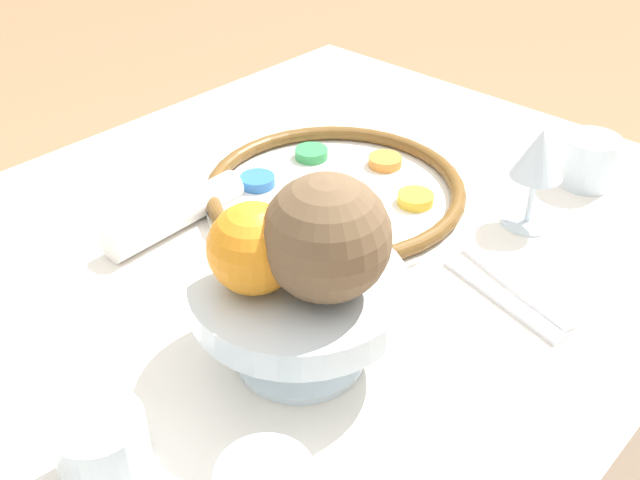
{
  "coord_description": "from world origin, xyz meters",
  "views": [
    {
      "loc": [
        0.47,
        0.53,
        1.27
      ],
      "look_at": [
        -0.05,
        0.06,
        0.78
      ],
      "focal_mm": 42.0,
      "sensor_mm": 36.0,
      "label": 1
    }
  ],
  "objects_px": {
    "fruit_stand": "(299,299)",
    "cup_far": "(103,450)",
    "wine_glass": "(538,158)",
    "cup_mid": "(589,161)",
    "coconut": "(326,238)",
    "napkin_roll": "(176,214)",
    "seder_plate": "(335,191)",
    "orange_fruit": "(254,248)"
  },
  "relations": [
    {
      "from": "fruit_stand",
      "to": "cup_far",
      "type": "bearing_deg",
      "value": -5.04
    },
    {
      "from": "wine_glass",
      "to": "cup_mid",
      "type": "xyz_separation_m",
      "value": [
        -0.15,
        0.01,
        -0.06
      ]
    },
    {
      "from": "wine_glass",
      "to": "cup_far",
      "type": "bearing_deg",
      "value": -5.88
    },
    {
      "from": "wine_glass",
      "to": "coconut",
      "type": "height_order",
      "value": "coconut"
    },
    {
      "from": "fruit_stand",
      "to": "napkin_roll",
      "type": "relative_size",
      "value": 1.04
    },
    {
      "from": "seder_plate",
      "to": "orange_fruit",
      "type": "relative_size",
      "value": 4.07
    },
    {
      "from": "fruit_stand",
      "to": "cup_far",
      "type": "height_order",
      "value": "fruit_stand"
    },
    {
      "from": "coconut",
      "to": "napkin_roll",
      "type": "xyz_separation_m",
      "value": [
        -0.06,
        -0.31,
        -0.14
      ]
    },
    {
      "from": "seder_plate",
      "to": "napkin_roll",
      "type": "distance_m",
      "value": 0.21
    },
    {
      "from": "seder_plate",
      "to": "wine_glass",
      "type": "height_order",
      "value": "wine_glass"
    },
    {
      "from": "cup_mid",
      "to": "cup_far",
      "type": "distance_m",
      "value": 0.74
    },
    {
      "from": "seder_plate",
      "to": "coconut",
      "type": "height_order",
      "value": "coconut"
    },
    {
      "from": "coconut",
      "to": "cup_far",
      "type": "xyz_separation_m",
      "value": [
        0.22,
        -0.05,
        -0.12
      ]
    },
    {
      "from": "cup_far",
      "to": "orange_fruit",
      "type": "bearing_deg",
      "value": -179.05
    },
    {
      "from": "wine_glass",
      "to": "fruit_stand",
      "type": "xyz_separation_m",
      "value": [
        0.37,
        -0.04,
        -0.02
      ]
    },
    {
      "from": "seder_plate",
      "to": "cup_mid",
      "type": "relative_size",
      "value": 4.51
    },
    {
      "from": "coconut",
      "to": "cup_far",
      "type": "distance_m",
      "value": 0.26
    },
    {
      "from": "orange_fruit",
      "to": "napkin_roll",
      "type": "bearing_deg",
      "value": -111.26
    },
    {
      "from": "fruit_stand",
      "to": "coconut",
      "type": "bearing_deg",
      "value": 98.67
    },
    {
      "from": "seder_plate",
      "to": "napkin_roll",
      "type": "relative_size",
      "value": 1.72
    },
    {
      "from": "cup_mid",
      "to": "fruit_stand",
      "type": "bearing_deg",
      "value": -5.35
    },
    {
      "from": "fruit_stand",
      "to": "orange_fruit",
      "type": "xyz_separation_m",
      "value": [
        0.03,
        -0.02,
        0.07
      ]
    },
    {
      "from": "seder_plate",
      "to": "cup_far",
      "type": "bearing_deg",
      "value": 18.64
    },
    {
      "from": "wine_glass",
      "to": "orange_fruit",
      "type": "relative_size",
      "value": 1.56
    },
    {
      "from": "coconut",
      "to": "cup_mid",
      "type": "bearing_deg",
      "value": 177.92
    },
    {
      "from": "seder_plate",
      "to": "coconut",
      "type": "distance_m",
      "value": 0.35
    },
    {
      "from": "orange_fruit",
      "to": "cup_mid",
      "type": "distance_m",
      "value": 0.57
    },
    {
      "from": "seder_plate",
      "to": "fruit_stand",
      "type": "distance_m",
      "value": 0.31
    },
    {
      "from": "fruit_stand",
      "to": "cup_mid",
      "type": "relative_size",
      "value": 2.73
    },
    {
      "from": "fruit_stand",
      "to": "wine_glass",
      "type": "bearing_deg",
      "value": 173.64
    },
    {
      "from": "wine_glass",
      "to": "fruit_stand",
      "type": "height_order",
      "value": "wine_glass"
    },
    {
      "from": "coconut",
      "to": "cup_mid",
      "type": "relative_size",
      "value": 1.52
    },
    {
      "from": "orange_fruit",
      "to": "napkin_roll",
      "type": "xyz_separation_m",
      "value": [
        -0.1,
        -0.26,
        -0.12
      ]
    },
    {
      "from": "coconut",
      "to": "napkin_roll",
      "type": "height_order",
      "value": "coconut"
    },
    {
      "from": "seder_plate",
      "to": "cup_mid",
      "type": "xyz_separation_m",
      "value": [
        -0.27,
        0.22,
        0.02
      ]
    },
    {
      "from": "orange_fruit",
      "to": "cup_mid",
      "type": "bearing_deg",
      "value": 172.74
    },
    {
      "from": "napkin_roll",
      "to": "fruit_stand",
      "type": "bearing_deg",
      "value": 76.7
    },
    {
      "from": "orange_fruit",
      "to": "fruit_stand",
      "type": "bearing_deg",
      "value": 147.38
    },
    {
      "from": "wine_glass",
      "to": "napkin_roll",
      "type": "distance_m",
      "value": 0.45
    },
    {
      "from": "seder_plate",
      "to": "napkin_roll",
      "type": "bearing_deg",
      "value": -29.59
    },
    {
      "from": "wine_glass",
      "to": "orange_fruit",
      "type": "height_order",
      "value": "orange_fruit"
    },
    {
      "from": "napkin_roll",
      "to": "wine_glass",
      "type": "bearing_deg",
      "value": 133.87
    }
  ]
}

